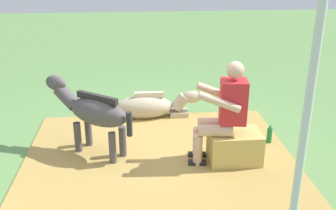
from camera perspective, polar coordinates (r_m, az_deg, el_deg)
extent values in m
plane|color=#608C4C|center=(5.28, -2.04, -6.16)|extent=(24.00, 24.00, 0.00)
cube|color=#AD8C47|center=(5.02, -1.29, -7.54)|extent=(3.34, 2.74, 0.02)
cube|color=tan|center=(4.92, 9.51, -6.01)|extent=(0.62, 0.43, 0.40)
cylinder|color=#D8AD8C|center=(4.68, 6.84, -3.67)|extent=(0.41, 0.19, 0.14)
cylinder|color=#D8AD8C|center=(4.79, 4.29, -6.58)|extent=(0.11, 0.11, 0.40)
cube|color=black|center=(4.87, 4.23, -8.36)|extent=(0.23, 0.13, 0.06)
cylinder|color=#D8AD8C|center=(4.86, 6.66, -2.66)|extent=(0.41, 0.19, 0.14)
cylinder|color=#D8AD8C|center=(4.96, 4.21, -5.49)|extent=(0.11, 0.11, 0.40)
cube|color=black|center=(5.05, 4.16, -7.22)|extent=(0.23, 0.13, 0.06)
cube|color=red|center=(4.66, 9.37, 0.51)|extent=(0.33, 0.31, 0.52)
cylinder|color=#D8AD8C|center=(4.48, 7.36, 0.40)|extent=(0.51, 0.15, 0.26)
cylinder|color=#D8AD8C|center=(4.77, 7.04, 1.80)|extent=(0.51, 0.15, 0.26)
sphere|color=#D8AD8C|center=(4.54, 9.66, 4.99)|extent=(0.20, 0.20, 0.20)
ellipsoid|color=#4C4747|center=(4.93, -10.02, -1.03)|extent=(0.87, 0.75, 0.34)
cylinder|color=#4C4747|center=(5.19, -12.82, -4.63)|extent=(0.09, 0.09, 0.42)
cylinder|color=#4C4747|center=(5.32, -11.36, -3.83)|extent=(0.09, 0.09, 0.42)
cylinder|color=#4C4747|center=(4.86, -7.96, -6.21)|extent=(0.09, 0.09, 0.42)
cylinder|color=#4C4747|center=(4.99, -6.54, -5.31)|extent=(0.09, 0.09, 0.42)
cylinder|color=#4C4747|center=(5.22, -14.28, 1.09)|extent=(0.40, 0.36, 0.33)
ellipsoid|color=#4C4747|center=(5.29, -15.83, 3.06)|extent=(0.35, 0.32, 0.20)
cube|color=#2A2727|center=(4.86, -10.16, 1.04)|extent=(0.52, 0.40, 0.08)
cylinder|color=#2A2727|center=(4.68, -5.58, -2.75)|extent=(0.07, 0.07, 0.30)
ellipsoid|color=tan|center=(6.12, -3.48, -0.29)|extent=(0.88, 0.40, 0.36)
cube|color=tan|center=(6.20, 1.54, -1.23)|extent=(0.28, 0.24, 0.10)
cylinder|color=tan|center=(6.13, 1.75, 0.41)|extent=(0.29, 0.18, 0.30)
ellipsoid|color=tan|center=(6.13, 3.43, 1.16)|extent=(0.30, 0.16, 0.20)
cube|color=beige|center=(6.05, -2.76, 1.50)|extent=(0.44, 0.08, 0.08)
cylinder|color=#197233|center=(5.50, 14.34, -4.40)|extent=(0.07, 0.07, 0.22)
cone|color=#197233|center=(5.44, 14.48, -3.07)|extent=(0.06, 0.06, 0.06)
cylinder|color=silver|center=(2.90, 18.55, -7.19)|extent=(0.06, 0.06, 2.24)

